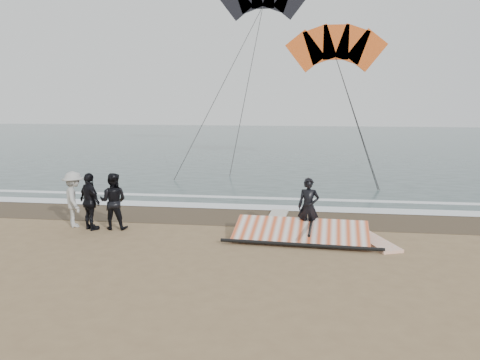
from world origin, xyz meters
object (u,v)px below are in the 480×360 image
object	(u,v)px
sail_rig	(298,233)
man_main	(308,207)
board_cream	(277,218)
board_white	(374,240)

from	to	relation	value
sail_rig	man_main	bearing A→B (deg)	58.93
board_cream	man_main	bearing A→B (deg)	-54.92
man_main	board_cream	xyz separation A→B (m)	(-1.07, 1.76, -0.85)
sail_rig	board_cream	bearing A→B (deg)	109.22
board_cream	sail_rig	bearing A→B (deg)	-67.10
board_white	board_cream	bearing A→B (deg)	122.59
board_white	sail_rig	world-z (taller)	sail_rig
man_main	sail_rig	bearing A→B (deg)	-115.08
board_white	board_cream	distance (m)	3.76
man_main	board_cream	bearing A→B (deg)	127.38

